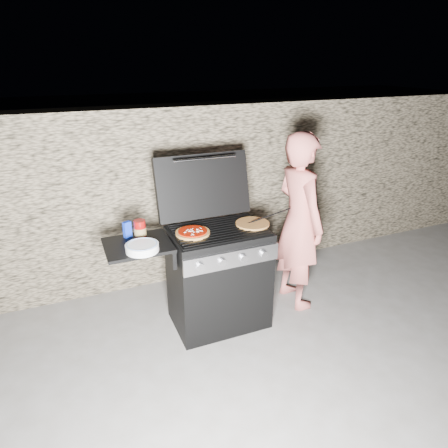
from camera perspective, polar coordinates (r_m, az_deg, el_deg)
name	(u,v)px	position (r m, az deg, el deg)	size (l,w,h in m)	color
ground	(219,320)	(3.76, -0.72, -13.60)	(50.00, 50.00, 0.00)	#5F5A54
stone_wall	(181,193)	(4.23, -6.14, 4.36)	(8.00, 0.35, 1.80)	gray
gas_grill	(191,283)	(3.43, -4.68, -8.39)	(1.34, 0.79, 0.91)	black
pizza_topped	(193,232)	(3.22, -4.49, -1.16)	(0.28, 0.28, 0.03)	tan
pizza_plain	(252,223)	(3.40, 4.09, 0.08)	(0.29, 0.29, 0.02)	#B67F35
sauce_jar	(140,229)	(3.22, -11.91, -0.67)	(0.09, 0.09, 0.14)	maroon
blue_carton	(127,229)	(3.24, -13.65, -0.77)	(0.06, 0.03, 0.13)	#0C29B0
plate_stack	(142,247)	(3.00, -11.61, -3.31)	(0.24, 0.24, 0.06)	white
person	(299,222)	(3.72, 10.66, 0.28)	(0.60, 0.40, 1.66)	#C56159
tongs	(268,216)	(3.47, 6.32, 1.12)	(0.01, 0.01, 0.45)	black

